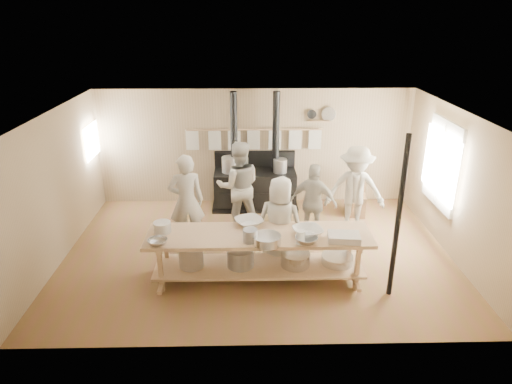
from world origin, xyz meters
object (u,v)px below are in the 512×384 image
cook_far_left (186,201)px  cook_center (280,222)px  stove (255,185)px  chair (355,203)px  cook_right (314,203)px  roasting_pan (344,237)px  cook_left (239,186)px  cook_by_window (355,191)px  prep_table (258,252)px

cook_far_left → cook_center: bearing=144.8°
stove → chair: 2.24m
cook_right → roasting_pan: cook_right is taller
cook_far_left → cook_center: size_ratio=1.11×
cook_far_left → chair: (3.47, 1.32, -0.63)m
cook_left → cook_by_window: (2.27, -0.24, -0.02)m
stove → cook_by_window: (1.93, -1.31, 0.38)m
cook_right → chair: cook_right is taller
stove → cook_by_window: bearing=-34.2°
prep_table → cook_by_window: size_ratio=2.00×
stove → cook_left: bearing=-107.4°
roasting_pan → cook_left: bearing=127.1°
cook_center → chair: 2.78m
cook_by_window → chair: bearing=81.5°
cook_center → chair: bearing=-113.2°
cook_by_window → roasting_pan: cook_by_window is taller
prep_table → cook_left: 2.01m
chair → roasting_pan: roasting_pan is taller
cook_right → cook_center: bearing=76.0°
prep_table → cook_center: size_ratio=2.22×
roasting_pan → chair: bearing=73.0°
cook_left → cook_by_window: 2.28m
cook_left → cook_by_window: bearing=169.1°
cook_far_left → cook_left: 1.19m
cook_far_left → cook_center: (1.67, -0.74, -0.09)m
cook_center → roasting_pan: size_ratio=3.32×
cook_center → cook_by_window: bearing=-124.2°
cook_right → cook_by_window: bearing=-138.6°
cook_left → cook_center: (0.72, -1.44, -0.11)m
cook_far_left → roasting_pan: 3.00m
chair → roasting_pan: size_ratio=1.89×
prep_table → cook_left: (-0.34, 1.94, 0.40)m
prep_table → cook_by_window: (1.94, 1.70, 0.38)m
prep_table → cook_center: cook_center is taller
prep_table → cook_center: (0.38, 0.50, 0.29)m
prep_table → cook_by_window: 2.61m
cook_right → cook_by_window: (0.84, 0.27, 0.13)m
cook_far_left → cook_left: size_ratio=0.98×
stove → chair: (2.18, -0.47, -0.25)m
cook_center → cook_by_window: 1.97m
cook_by_window → stove: bearing=153.2°
prep_table → cook_left: cook_left is taller
cook_far_left → chair: size_ratio=1.96×
cook_right → chair: (1.09, 1.12, -0.50)m
stove → roasting_pan: 3.55m
prep_table → cook_far_left: cook_far_left is taller
roasting_pan → stove: bearing=111.9°
cook_far_left → chair: bearing=-170.6°
cook_center → roasting_pan: cook_center is taller
cook_center → cook_right: 1.17m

